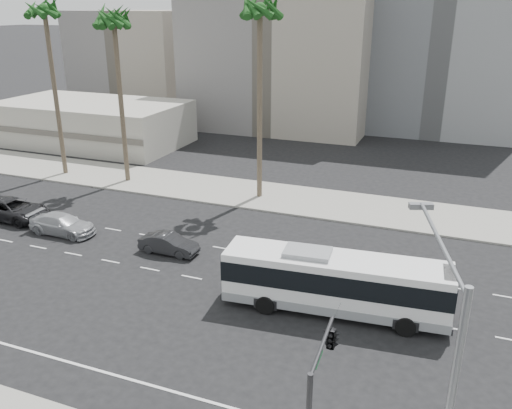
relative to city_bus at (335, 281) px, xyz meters
The scene contains 15 objects.
ground 6.35m from the city_bus, behind, with size 700.00×700.00×0.00m, color black.
sidewalk_north 17.24m from the city_bus, 110.68° to the left, with size 120.00×7.00×0.15m, color gray.
commercial_low 44.77m from the city_bus, 143.65° to the left, with size 22.00×12.16×5.00m.
midrise_beige_west 49.52m from the city_bus, 111.62° to the left, with size 24.00×18.00×18.00m, color gray.
midrise_gray_center 53.76m from the city_bus, 87.88° to the left, with size 20.00×20.00×26.00m, color slate.
midrise_beige_far 67.29m from the city_bus, 131.07° to the left, with size 18.00×16.00×15.00m, color gray.
city_bus is the anchor object (origin of this frame).
car_a 12.53m from the city_bus, 165.73° to the left, with size 4.09×1.43×1.35m, color #252527.
car_b 21.27m from the city_bus, behind, with size 5.10×2.07×1.48m, color #9B9DA1.
car_c 26.83m from the city_bus, behind, with size 6.00×2.77×1.67m, color black.
streetlight_corner 14.03m from the city_bus, 65.04° to the right, with size 2.06×4.52×9.93m.
traffic_signal 10.83m from the city_bus, 78.76° to the right, with size 2.75×3.63×5.99m.
palm_near 23.00m from the city_bus, 123.43° to the left, with size 4.96×4.96×16.69m.
palm_mid 30.79m from the city_bus, 147.08° to the left, with size 5.13×5.13×15.84m.
palm_far 36.70m from the city_bus, 153.95° to the left, with size 4.82×4.82×16.59m.
Camera 1 is at (11.21, -25.58, 15.78)m, focal length 37.14 mm.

